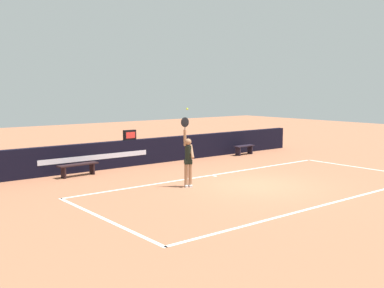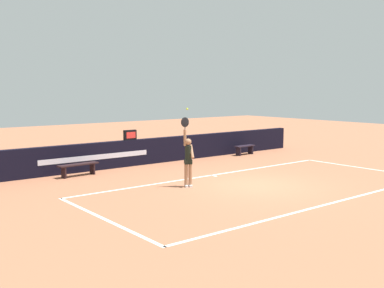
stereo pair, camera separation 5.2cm
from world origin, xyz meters
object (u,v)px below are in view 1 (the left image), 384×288
object	(u,v)px
speed_display	(130,135)
tennis_player	(188,158)
tennis_ball	(187,109)
courtside_bench_near	(78,167)
courtside_bench_far	(244,148)

from	to	relation	value
speed_display	tennis_player	xyz separation A→B (m)	(-0.67, -4.97, -0.36)
tennis_player	speed_display	bearing A→B (deg)	82.35
tennis_ball	courtside_bench_near	bearing A→B (deg)	114.00
tennis_ball	courtside_bench_far	world-z (taller)	tennis_ball
tennis_player	courtside_bench_near	world-z (taller)	tennis_player
tennis_ball	speed_display	bearing A→B (deg)	80.62
tennis_player	courtside_bench_far	distance (m)	8.26
speed_display	courtside_bench_near	xyz separation A→B (m)	(-2.80, -0.78, -0.99)
speed_display	courtside_bench_near	world-z (taller)	speed_display
tennis_ball	courtside_bench_far	distance (m)	8.81
tennis_player	tennis_ball	size ratio (longest dim) A/B	35.05
tennis_player	courtside_bench_far	world-z (taller)	tennis_player
speed_display	courtside_bench_far	world-z (taller)	speed_display
tennis_ball	courtside_bench_near	size ratio (longest dim) A/B	0.04
courtside_bench_near	courtside_bench_far	world-z (taller)	courtside_bench_near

